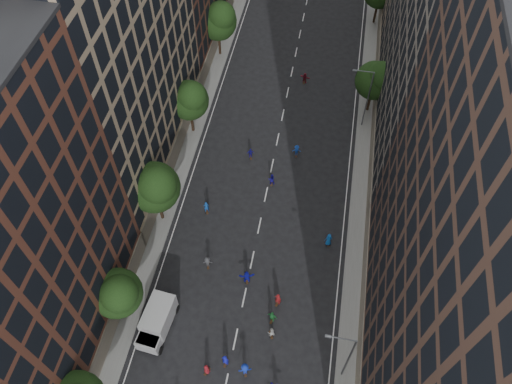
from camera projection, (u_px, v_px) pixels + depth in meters
ground at (277, 142)px, 64.69m from camera, size 240.00×240.00×0.00m
sidewalk_left at (201, 91)px, 70.26m from camera, size 4.00×105.00×0.15m
sidewalk_right at (373, 113)px, 67.71m from camera, size 4.00×105.00×0.15m
bldg_left_b at (88, 40)px, 50.08m from camera, size 14.00×26.00×34.00m
bldg_right_a at (506, 274)px, 33.64m from camera, size 14.00×30.00×36.00m
bldg_right_b at (469, 32)px, 51.66m from camera, size 14.00×28.00×33.00m
tree_left_1 at (118, 293)px, 46.22m from camera, size 4.80×4.80×8.21m
tree_left_2 at (155, 187)px, 52.51m from camera, size 5.60×5.60×9.45m
tree_left_3 at (190, 99)px, 61.08m from camera, size 5.00×5.00×8.58m
tree_left_4 at (219, 20)px, 70.12m from camera, size 5.40×5.40×9.08m
tree_right_a at (376, 79)px, 63.49m from camera, size 5.00×5.00×8.39m
streetlamp_near at (347, 356)px, 43.18m from camera, size 2.64×0.22×9.06m
streetlamp_far at (367, 96)px, 62.32m from camera, size 2.64×0.22×9.06m
cargo_van at (157, 321)px, 48.83m from camera, size 3.04×5.61×2.87m
skater_1 at (225, 360)px, 47.14m from camera, size 0.76×0.55×1.94m
skater_3 at (245, 370)px, 46.63m from camera, size 1.40×1.07×1.92m
skater_6 at (207, 369)px, 46.83m from camera, size 0.89×0.76×1.55m
skater_7 at (278, 299)px, 50.78m from camera, size 0.81×0.65×1.94m
skater_8 at (271, 332)px, 48.97m from camera, size 0.89×0.81×1.50m
skater_9 at (208, 262)px, 53.46m from camera, size 1.13×0.79×1.60m
skater_10 at (272, 317)px, 49.73m from camera, size 1.15×0.74×1.83m
skater_11 at (247, 277)px, 52.33m from camera, size 1.75×0.96×1.80m
skater_12 at (329, 240)px, 55.00m from camera, size 1.01×0.80×1.81m
skater_13 at (206, 207)px, 57.59m from camera, size 0.75×0.64×1.75m
skater_14 at (272, 179)px, 60.04m from camera, size 0.89×0.73×1.66m
skater_15 at (297, 151)px, 62.74m from camera, size 1.14×0.74×1.66m
skater_16 at (251, 153)px, 62.56m from camera, size 0.96×0.60×1.51m
skater_17 at (305, 78)px, 70.79m from camera, size 1.54×0.84×1.59m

